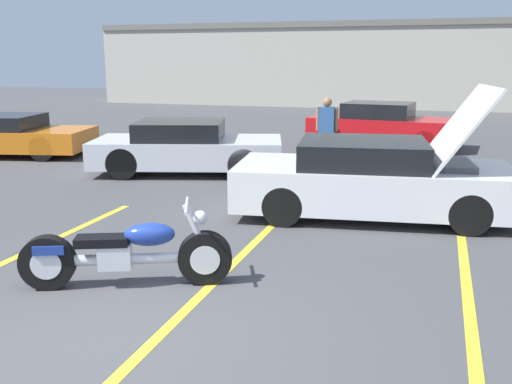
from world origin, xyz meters
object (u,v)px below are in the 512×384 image
(show_car_hood_open, at_px, (374,179))
(parked_car_right_row, at_px, (382,126))
(parked_car_mid_row, at_px, (187,148))
(motorcycle, at_px, (127,254))
(spectator_by_show_car, at_px, (327,126))
(parked_car_left_row, at_px, (6,135))

(show_car_hood_open, height_order, parked_car_right_row, show_car_hood_open)
(parked_car_mid_row, bearing_deg, motorcycle, -87.46)
(parked_car_right_row, xyz_separation_m, parked_car_mid_row, (-3.80, -5.26, -0.04))
(motorcycle, distance_m, parked_car_right_row, 11.66)
(spectator_by_show_car, bearing_deg, parked_car_mid_row, -148.73)
(parked_car_left_row, xyz_separation_m, spectator_by_show_car, (8.41, 0.98, 0.44))
(motorcycle, distance_m, parked_car_mid_row, 6.63)
(parked_car_left_row, distance_m, parked_car_right_row, 10.41)
(show_car_hood_open, xyz_separation_m, spectator_by_show_car, (-1.57, 4.15, 0.35))
(motorcycle, distance_m, spectator_by_show_car, 8.05)
(show_car_hood_open, distance_m, parked_car_mid_row, 5.03)
(show_car_hood_open, height_order, parked_car_mid_row, show_car_hood_open)
(parked_car_mid_row, distance_m, spectator_by_show_car, 3.34)
(motorcycle, xyz_separation_m, spectator_by_show_car, (0.71, 8.00, 0.58))
(parked_car_left_row, distance_m, parked_car_mid_row, 5.63)
(parked_car_right_row, bearing_deg, spectator_by_show_car, -99.14)
(spectator_by_show_car, bearing_deg, motorcycle, -95.09)
(parked_car_left_row, bearing_deg, motorcycle, -55.39)
(motorcycle, bearing_deg, parked_car_right_row, 58.99)
(motorcycle, relative_size, parked_car_left_row, 0.48)
(parked_car_right_row, bearing_deg, parked_car_left_row, -148.17)
(parked_car_left_row, bearing_deg, spectator_by_show_car, -6.40)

